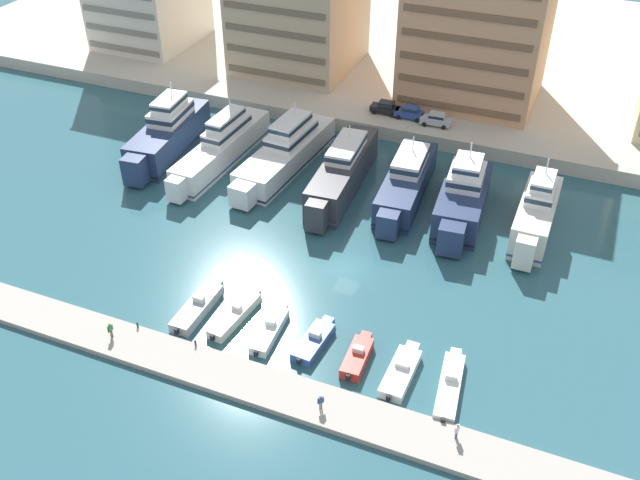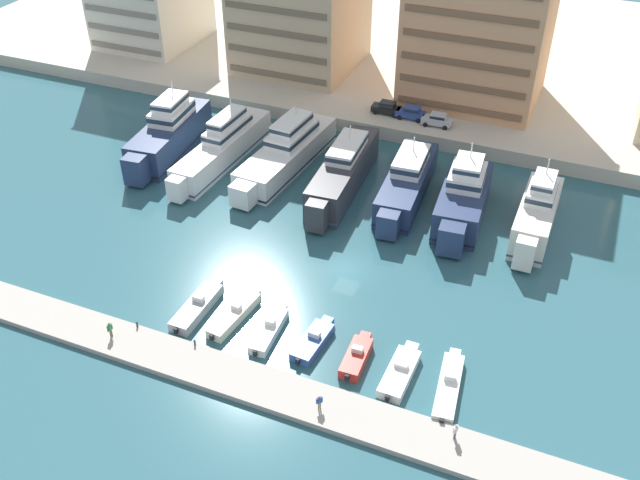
% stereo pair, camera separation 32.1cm
% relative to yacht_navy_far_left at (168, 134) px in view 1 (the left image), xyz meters
% --- Properties ---
extents(ground_plane, '(400.00, 400.00, 0.00)m').
position_rel_yacht_navy_far_left_xyz_m(ground_plane, '(30.94, -14.48, -2.73)').
color(ground_plane, '#2D5B66').
extents(quay_promenade, '(180.00, 70.00, 1.99)m').
position_rel_yacht_navy_far_left_xyz_m(quay_promenade, '(30.94, 49.13, -1.73)').
color(quay_promenade, beige).
rests_on(quay_promenade, ground).
extents(pier_dock, '(120.00, 4.41, 0.55)m').
position_rel_yacht_navy_far_left_xyz_m(pier_dock, '(30.94, -33.05, -2.45)').
color(pier_dock, '#A8A399').
rests_on(pier_dock, ground).
extents(yacht_navy_far_left, '(6.35, 19.47, 9.05)m').
position_rel_yacht_navy_far_left_xyz_m(yacht_navy_far_left, '(0.00, 0.00, 0.00)').
color(yacht_navy_far_left, navy).
rests_on(yacht_navy_far_left, ground).
extents(yacht_white_left, '(4.43, 22.13, 8.00)m').
position_rel_yacht_navy_far_left_xyz_m(yacht_white_left, '(7.92, 0.35, -0.45)').
color(yacht_white_left, white).
rests_on(yacht_white_left, ground).
extents(yacht_white_mid_left, '(6.28, 22.44, 7.95)m').
position_rel_yacht_navy_far_left_xyz_m(yacht_white_mid_left, '(16.07, 2.44, -0.51)').
color(yacht_white_mid_left, white).
rests_on(yacht_white_mid_left, ground).
extents(yacht_charcoal_center_left, '(5.30, 20.97, 7.41)m').
position_rel_yacht_navy_far_left_xyz_m(yacht_charcoal_center_left, '(24.72, 0.24, -0.36)').
color(yacht_charcoal_center_left, '#333338').
rests_on(yacht_charcoal_center_left, ground).
extents(yacht_navy_center, '(5.45, 19.27, 6.99)m').
position_rel_yacht_navy_far_left_xyz_m(yacht_navy_center, '(32.54, 1.37, -0.61)').
color(yacht_navy_center, navy).
rests_on(yacht_navy_center, ground).
extents(yacht_navy_center_right, '(6.06, 16.72, 8.73)m').
position_rel_yacht_navy_far_left_xyz_m(yacht_navy_center_right, '(39.76, -0.30, -0.15)').
color(yacht_navy_center_right, navy).
rests_on(yacht_navy_center_right, ground).
extents(yacht_ivory_mid_right, '(3.84, 15.53, 8.57)m').
position_rel_yacht_navy_far_left_xyz_m(yacht_ivory_mid_right, '(48.09, -0.27, -0.16)').
color(yacht_ivory_mid_right, silver).
rests_on(yacht_ivory_mid_right, ground).
extents(motorboat_grey_far_left, '(2.09, 8.24, 1.62)m').
position_rel_yacht_navy_far_left_xyz_m(motorboat_grey_far_left, '(19.80, -26.36, -2.18)').
color(motorboat_grey_far_left, '#9EA3A8').
rests_on(motorboat_grey_far_left, ground).
extents(motorboat_cream_left, '(2.43, 7.96, 1.47)m').
position_rel_yacht_navy_far_left_xyz_m(motorboat_cream_left, '(23.70, -25.92, -2.23)').
color(motorboat_cream_left, beige).
rests_on(motorboat_cream_left, ground).
extents(motorboat_white_mid_left, '(2.16, 7.23, 1.44)m').
position_rel_yacht_navy_far_left_xyz_m(motorboat_white_mid_left, '(27.72, -26.52, -2.26)').
color(motorboat_white_mid_left, white).
rests_on(motorboat_white_mid_left, ground).
extents(motorboat_blue_center_left, '(2.37, 6.59, 1.44)m').
position_rel_yacht_navy_far_left_xyz_m(motorboat_blue_center_left, '(32.16, -26.28, -2.25)').
color(motorboat_blue_center_left, '#33569E').
rests_on(motorboat_blue_center_left, ground).
extents(motorboat_red_center, '(2.05, 5.99, 1.56)m').
position_rel_yacht_navy_far_left_xyz_m(motorboat_red_center, '(36.61, -26.72, -2.18)').
color(motorboat_red_center, red).
rests_on(motorboat_red_center, ground).
extents(motorboat_white_center_right, '(2.28, 7.28, 1.37)m').
position_rel_yacht_navy_far_left_xyz_m(motorboat_white_center_right, '(40.79, -26.93, -2.25)').
color(motorboat_white_center_right, white).
rests_on(motorboat_white_center_right, ground).
extents(motorboat_white_mid_right, '(2.65, 8.71, 1.48)m').
position_rel_yacht_navy_far_left_xyz_m(motorboat_white_mid_right, '(45.17, -26.84, -2.27)').
color(motorboat_white_mid_right, white).
rests_on(motorboat_white_mid_right, ground).
extents(car_black_far_left, '(4.12, 1.96, 1.80)m').
position_rel_yacht_navy_far_left_xyz_m(car_black_far_left, '(24.31, 18.24, 0.24)').
color(car_black_far_left, black).
rests_on(car_black_far_left, quay_promenade).
extents(car_blue_left, '(4.15, 2.02, 1.80)m').
position_rel_yacht_navy_far_left_xyz_m(car_blue_left, '(27.95, 18.04, 0.24)').
color(car_blue_left, '#28428E').
rests_on(car_blue_left, quay_promenade).
extents(car_silver_mid_left, '(4.17, 2.06, 1.80)m').
position_rel_yacht_navy_far_left_xyz_m(car_silver_mid_left, '(31.86, 17.37, 0.24)').
color(car_silver_mid_left, '#B7BCC1').
rests_on(car_silver_mid_left, quay_promenade).
extents(apartment_block_mid_left, '(19.22, 16.34, 25.04)m').
position_rel_yacht_navy_far_left_xyz_m(apartment_block_mid_left, '(33.95, 28.54, 10.83)').
color(apartment_block_mid_left, tan).
rests_on(apartment_block_mid_left, quay_promenade).
extents(pedestrian_near_edge, '(0.45, 0.47, 1.57)m').
position_rel_yacht_navy_far_left_xyz_m(pedestrian_near_edge, '(35.84, -33.58, -1.25)').
color(pedestrian_near_edge, '#7A6B56').
rests_on(pedestrian_near_edge, pier_dock).
extents(pedestrian_mid_deck, '(0.30, 0.64, 1.67)m').
position_rel_yacht_navy_far_left_xyz_m(pedestrian_mid_deck, '(14.57, -33.13, -1.18)').
color(pedestrian_mid_deck, '#7A6B56').
rests_on(pedestrian_mid_deck, pier_dock).
extents(pedestrian_far_side, '(0.33, 0.61, 1.64)m').
position_rel_yacht_navy_far_left_xyz_m(pedestrian_far_side, '(47.00, -32.17, -1.20)').
color(pedestrian_far_side, '#4C515B').
rests_on(pedestrian_far_side, pier_dock).
extents(bollard_west, '(0.20, 0.20, 0.61)m').
position_rel_yacht_navy_far_left_xyz_m(bollard_west, '(16.04, -31.10, -1.85)').
color(bollard_west, '#2D2D33').
rests_on(bollard_west, pier_dock).
extents(bollard_west_mid, '(0.20, 0.20, 0.61)m').
position_rel_yacht_navy_far_left_xyz_m(bollard_west_mid, '(22.34, -31.10, -1.85)').
color(bollard_west_mid, '#2D2D33').
rests_on(bollard_west_mid, pier_dock).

